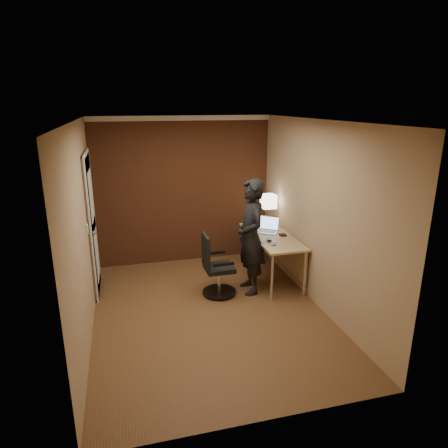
% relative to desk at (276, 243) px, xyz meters
% --- Properties ---
extents(room, '(4.00, 4.00, 4.00)m').
position_rel_desk_xyz_m(room, '(-1.53, 0.74, 0.77)').
color(room, brown).
rests_on(room, ground).
extents(desk, '(0.60, 1.50, 0.73)m').
position_rel_desk_xyz_m(desk, '(0.00, 0.00, 0.00)').
color(desk, tan).
rests_on(desk, ground).
extents(desk_lamp, '(0.22, 0.22, 0.54)m').
position_rel_desk_xyz_m(desk_lamp, '(0.04, 0.47, 0.55)').
color(desk_lamp, silver).
rests_on(desk_lamp, desk).
extents(laptop, '(0.42, 0.41, 0.23)m').
position_rel_desk_xyz_m(laptop, '(-0.07, 0.20, 0.19)').
color(laptop, silver).
rests_on(laptop, desk).
extents(mouse, '(0.08, 0.11, 0.03)m').
position_rel_desk_xyz_m(mouse, '(-0.21, -0.23, 0.14)').
color(mouse, black).
rests_on(mouse, desk).
extents(phone, '(0.10, 0.13, 0.01)m').
position_rel_desk_xyz_m(phone, '(-0.19, -0.41, 0.13)').
color(phone, black).
rests_on(phone, desk).
extents(wallet, '(0.09, 0.11, 0.02)m').
position_rel_desk_xyz_m(wallet, '(0.09, -0.06, 0.14)').
color(wallet, black).
rests_on(wallet, desk).
extents(office_chair, '(0.49, 0.51, 0.91)m').
position_rel_desk_xyz_m(office_chair, '(-1.05, -0.32, -0.20)').
color(office_chair, black).
rests_on(office_chair, ground).
extents(person, '(0.41, 0.62, 1.69)m').
position_rel_desk_xyz_m(person, '(-0.52, -0.32, 0.24)').
color(person, black).
rests_on(person, ground).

